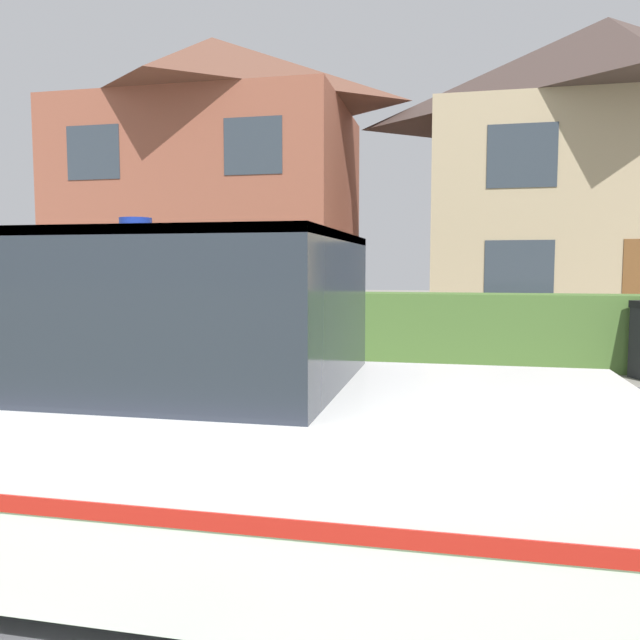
# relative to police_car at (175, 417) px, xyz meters

# --- Properties ---
(road_strip) EXTENTS (28.00, 6.70, 0.01)m
(road_strip) POSITION_rel_police_car_xyz_m (0.32, 2.31, -0.79)
(road_strip) COLOR #5B5B60
(road_strip) RESTS_ON ground
(garden_hedge) EXTENTS (11.15, 0.78, 1.13)m
(garden_hedge) POSITION_rel_police_car_xyz_m (0.08, 7.02, -0.23)
(garden_hedge) COLOR #4C7233
(garden_hedge) RESTS_ON ground
(police_car) EXTENTS (4.30, 1.67, 1.78)m
(police_car) POSITION_rel_police_car_xyz_m (0.00, 0.00, 0.00)
(police_car) COLOR black
(police_car) RESTS_ON road_strip
(house_left) EXTENTS (7.76, 5.71, 7.81)m
(house_left) POSITION_rel_police_car_xyz_m (-5.21, 13.80, 3.18)
(house_left) COLOR #93513D
(house_left) RESTS_ON ground
(house_right) EXTENTS (8.55, 6.67, 7.59)m
(house_right) POSITION_rel_police_car_xyz_m (4.96, 13.94, 3.08)
(house_right) COLOR tan
(house_right) RESTS_ON ground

